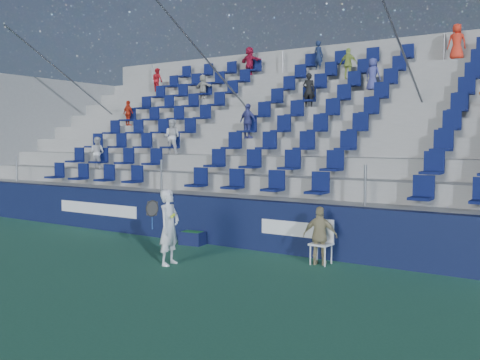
# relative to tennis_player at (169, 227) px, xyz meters

# --- Properties ---
(ground) EXTENTS (70.00, 70.00, 0.00)m
(ground) POSITION_rel_tennis_player_xyz_m (0.24, -0.74, -0.81)
(ground) COLOR #2F6E4F
(ground) RESTS_ON ground
(sponsor_wall) EXTENTS (24.00, 0.32, 1.20)m
(sponsor_wall) POSITION_rel_tennis_player_xyz_m (0.25, 2.40, -0.21)
(sponsor_wall) COLOR #10183E
(sponsor_wall) RESTS_ON ground
(grandstand) EXTENTS (24.00, 8.17, 6.63)m
(grandstand) POSITION_rel_tennis_player_xyz_m (0.24, 7.50, 1.33)
(grandstand) COLOR #9B9A96
(grandstand) RESTS_ON ground
(tennis_player) EXTENTS (0.69, 0.66, 1.61)m
(tennis_player) POSITION_rel_tennis_player_xyz_m (0.00, 0.00, 0.00)
(tennis_player) COLOR silver
(tennis_player) RESTS_ON ground
(line_judge_chair) EXTENTS (0.44, 0.45, 0.95)m
(line_judge_chair) POSITION_rel_tennis_player_xyz_m (2.68, 1.90, -0.27)
(line_judge_chair) COLOR white
(line_judge_chair) RESTS_ON ground
(line_judge) EXTENTS (0.78, 0.49, 1.25)m
(line_judge) POSITION_rel_tennis_player_xyz_m (2.68, 1.76, -0.18)
(line_judge) COLOR tan
(line_judge) RESTS_ON ground
(ball_bin) EXTENTS (0.64, 0.46, 0.34)m
(ball_bin) POSITION_rel_tennis_player_xyz_m (-0.97, 2.01, -0.62)
(ball_bin) COLOR #10163C
(ball_bin) RESTS_ON ground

